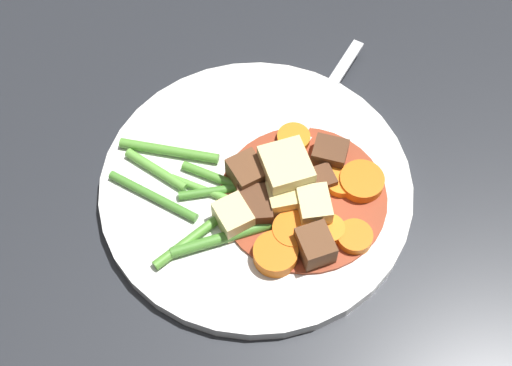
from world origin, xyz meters
TOP-DOWN VIEW (x-y plane):
  - ground_plane at (0.00, 0.00)m, footprint 3.00×3.00m
  - dinner_plate at (0.00, 0.00)m, footprint 0.25×0.25m
  - stew_sauce at (0.04, -0.01)m, footprint 0.13×0.13m
  - carrot_slice_0 at (0.06, -0.04)m, footprint 0.03×0.03m
  - carrot_slice_1 at (0.07, 0.00)m, footprint 0.03×0.03m
  - carrot_slice_2 at (0.02, -0.07)m, footprint 0.04×0.04m
  - carrot_slice_3 at (0.03, 0.04)m, footprint 0.03×0.03m
  - carrot_slice_4 at (0.08, 0.00)m, footprint 0.04×0.04m
  - carrot_slice_5 at (0.08, -0.05)m, footprint 0.04×0.04m
  - carrot_slice_6 at (0.03, -0.05)m, footprint 0.04×0.04m
  - potato_chunk_0 at (0.02, -0.02)m, footprint 0.03×0.03m
  - potato_chunk_1 at (0.05, -0.03)m, footprint 0.03×0.03m
  - potato_chunk_2 at (0.02, -0.00)m, footprint 0.05×0.05m
  - potato_chunk_3 at (-0.02, -0.04)m, footprint 0.03×0.04m
  - meat_chunk_0 at (0.06, 0.02)m, footprint 0.03×0.03m
  - meat_chunk_1 at (-0.01, -0.00)m, footprint 0.04×0.04m
  - meat_chunk_2 at (0.05, -0.06)m, footprint 0.03×0.03m
  - meat_chunk_3 at (-0.00, -0.03)m, footprint 0.03×0.03m
  - meat_chunk_4 at (0.05, 0.00)m, footprint 0.02×0.03m
  - green_bean_0 at (-0.08, -0.02)m, footprint 0.07×0.04m
  - green_bean_1 at (-0.07, 0.03)m, footprint 0.08×0.02m
  - green_bean_2 at (-0.04, -0.01)m, footprint 0.06×0.03m
  - green_bean_3 at (-0.08, 0.01)m, footprint 0.05×0.04m
  - green_bean_4 at (-0.03, 0.00)m, footprint 0.07×0.03m
  - green_bean_5 at (-0.05, -0.05)m, footprint 0.06×0.06m
  - green_bean_6 at (-0.02, -0.05)m, footprint 0.08×0.04m
  - green_bean_7 at (-0.02, -0.01)m, footprint 0.08×0.02m
  - fork at (0.05, 0.07)m, footprint 0.09×0.16m

SIDE VIEW (x-z plane):
  - ground_plane at x=0.00m, z-range 0.00..0.00m
  - dinner_plate at x=0.00m, z-range 0.00..0.01m
  - stew_sauce at x=0.04m, z-range 0.01..0.02m
  - fork at x=0.05m, z-range 0.01..0.02m
  - green_bean_2 at x=-0.04m, z-range 0.01..0.02m
  - green_bean_7 at x=-0.02m, z-range 0.01..0.02m
  - green_bean_0 at x=-0.08m, z-range 0.01..0.02m
  - green_bean_4 at x=-0.03m, z-range 0.01..0.02m
  - green_bean_5 at x=-0.05m, z-range 0.01..0.02m
  - green_bean_3 at x=-0.08m, z-range 0.01..0.02m
  - green_bean_1 at x=-0.07m, z-range 0.01..0.02m
  - green_bean_6 at x=-0.02m, z-range 0.01..0.02m
  - carrot_slice_3 at x=0.03m, z-range 0.01..0.02m
  - carrot_slice_1 at x=0.07m, z-range 0.01..0.02m
  - carrot_slice_5 at x=0.08m, z-range 0.01..0.02m
  - carrot_slice_0 at x=0.06m, z-range 0.01..0.02m
  - carrot_slice_4 at x=0.08m, z-range 0.01..0.02m
  - carrot_slice_2 at x=0.02m, z-range 0.01..0.03m
  - carrot_slice_6 at x=0.03m, z-range 0.01..0.03m
  - meat_chunk_4 at x=0.05m, z-range 0.01..0.03m
  - meat_chunk_3 at x=0.00m, z-range 0.01..0.03m
  - meat_chunk_0 at x=0.06m, z-range 0.01..0.03m
  - potato_chunk_3 at x=-0.02m, z-range 0.01..0.03m
  - potato_chunk_0 at x=0.02m, z-range 0.01..0.03m
  - meat_chunk_2 at x=0.05m, z-range 0.01..0.04m
  - meat_chunk_1 at x=-0.01m, z-range 0.01..0.04m
  - potato_chunk_1 at x=0.05m, z-range 0.01..0.04m
  - potato_chunk_2 at x=0.02m, z-range 0.01..0.05m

